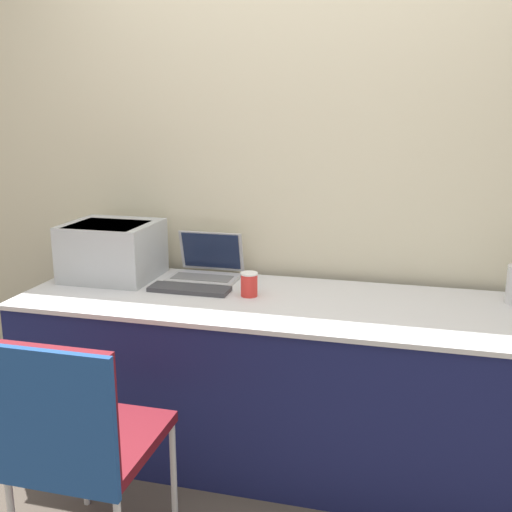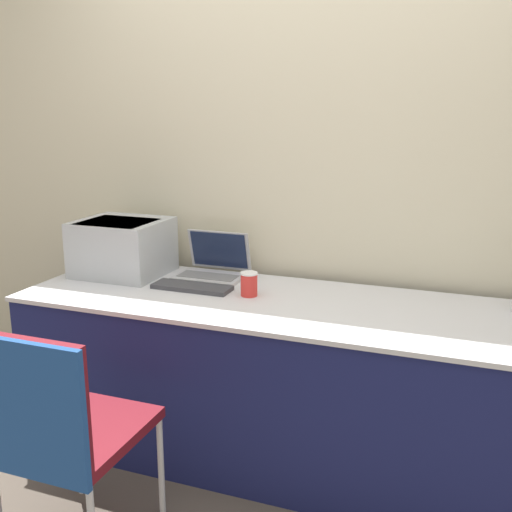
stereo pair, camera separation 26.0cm
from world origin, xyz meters
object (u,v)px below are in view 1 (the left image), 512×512
(laptop_left, at_px, (206,268))
(chair, at_px, (74,433))
(coffee_cup, at_px, (249,284))
(printer, at_px, (112,248))
(external_keyboard, at_px, (190,289))

(laptop_left, distance_m, chair, 1.17)
(coffee_cup, xyz_separation_m, chair, (-0.33, -0.92, -0.25))
(laptop_left, height_order, coffee_cup, laptop_left)
(printer, relative_size, laptop_left, 1.29)
(printer, xyz_separation_m, external_keyboard, (0.44, -0.12, -0.14))
(chair, bearing_deg, coffee_cup, 70.29)
(printer, distance_m, chair, 1.16)
(printer, bearing_deg, coffee_cup, -9.45)
(printer, height_order, external_keyboard, printer)
(printer, distance_m, external_keyboard, 0.48)
(laptop_left, bearing_deg, chair, -92.63)
(laptop_left, distance_m, external_keyboard, 0.23)
(external_keyboard, relative_size, coffee_cup, 3.46)
(external_keyboard, bearing_deg, coffee_cup, 0.26)
(coffee_cup, relative_size, chair, 0.12)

